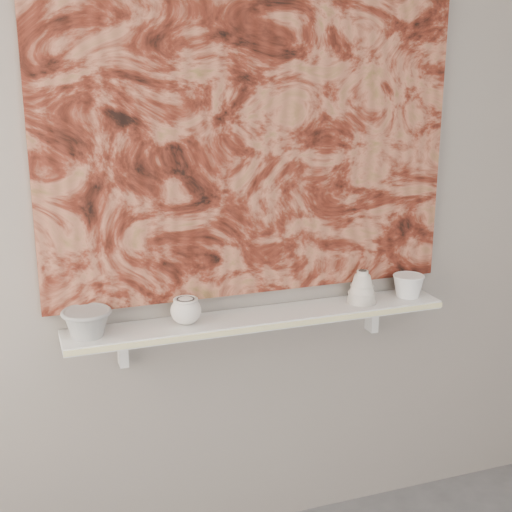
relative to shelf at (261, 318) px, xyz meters
name	(u,v)px	position (x,y,z in m)	size (l,w,h in m)	color
wall_back	(252,195)	(0.00, 0.09, 0.44)	(3.60, 3.60, 0.00)	gray
shelf	(261,318)	(0.00, 0.00, 0.00)	(1.40, 0.18, 0.03)	silver
shelf_stripe	(270,327)	(0.00, -0.09, 0.00)	(1.40, 0.01, 0.02)	#EFE69F
bracket_left	(123,349)	(-0.49, 0.06, -0.07)	(0.03, 0.06, 0.12)	silver
bracket_right	(372,316)	(0.49, 0.06, -0.07)	(0.03, 0.06, 0.12)	silver
painting	(253,142)	(0.00, 0.08, 0.62)	(1.50, 0.03, 1.10)	maroon
house_motif	(366,220)	(0.45, 0.07, 0.32)	(0.09, 0.00, 0.08)	black
bowl_grey	(87,323)	(-0.61, 0.00, 0.06)	(0.17, 0.17, 0.10)	gray
cup_cream	(186,311)	(-0.28, 0.00, 0.06)	(0.11, 0.11, 0.10)	silver
bell_vessel	(362,286)	(0.41, 0.00, 0.08)	(0.11, 0.11, 0.12)	silver
bowl_white	(408,286)	(0.61, 0.00, 0.06)	(0.12, 0.12, 0.09)	white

